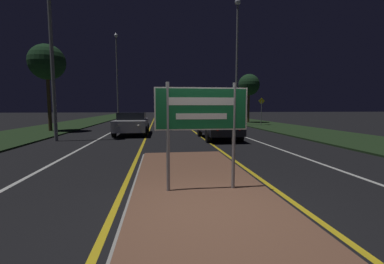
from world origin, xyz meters
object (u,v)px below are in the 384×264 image
object	(u,v)px
car_receding_1	(193,118)
car_approaching_0	(132,123)
streetlight_right_near	(237,49)
highway_sign	(201,115)
car_receding_2	(184,114)
car_receding_0	(219,125)
warning_sign	(261,109)
streetlight_left_far	(117,69)

from	to	relation	value
car_receding_1	car_approaching_0	xyz separation A→B (m)	(-4.92, -7.20, 0.01)
streetlight_right_near	car_receding_1	distance (m)	7.43
highway_sign	car_receding_2	world-z (taller)	highway_sign
streetlight_right_near	car_receding_2	xyz separation A→B (m)	(-3.64, 12.37, -6.28)
streetlight_right_near	car_receding_0	size ratio (longest dim) A/B	2.54
car_receding_0	highway_sign	bearing A→B (deg)	-105.32
car_receding_1	car_approaching_0	bearing A→B (deg)	-124.39
car_receding_1	warning_sign	distance (m)	6.38
car_approaching_0	warning_sign	bearing A→B (deg)	27.88
car_receding_2	car_approaching_0	bearing A→B (deg)	-105.48
streetlight_right_near	car_receding_0	xyz separation A→B (m)	(-3.79, -9.22, -6.25)
car_receding_2	highway_sign	bearing A→B (deg)	-94.82
car_receding_2	warning_sign	world-z (taller)	warning_sign
highway_sign	streetlight_right_near	distance (m)	19.79
car_receding_1	car_receding_2	world-z (taller)	car_receding_2
streetlight_right_near	car_receding_2	bearing A→B (deg)	106.39
streetlight_left_far	car_approaching_0	xyz separation A→B (m)	(3.73, -18.62, -6.03)
highway_sign	streetlight_left_far	xyz separation A→B (m)	(-6.32, 30.40, 5.15)
warning_sign	car_receding_0	bearing A→B (deg)	-124.55
car_receding_0	warning_sign	xyz separation A→B (m)	(6.11, 8.87, 0.83)
streetlight_right_near	car_receding_1	size ratio (longest dim) A/B	2.59
car_receding_0	car_approaching_0	size ratio (longest dim) A/B	1.02
streetlight_left_far	highway_sign	bearing A→B (deg)	-78.25
highway_sign	streetlight_right_near	size ratio (longest dim) A/B	0.19
highway_sign	warning_sign	bearing A→B (deg)	64.26
car_approaching_0	warning_sign	size ratio (longest dim) A/B	1.73
highway_sign	car_receding_1	xyz separation A→B (m)	(2.33, 18.98, -0.89)
car_receding_2	car_approaching_0	xyz separation A→B (m)	(-5.15, -18.60, 0.01)
streetlight_left_far	streetlight_right_near	xyz separation A→B (m)	(12.52, -12.39, 0.24)
highway_sign	streetlight_right_near	xyz separation A→B (m)	(6.20, 18.01, 5.39)
highway_sign	car_receding_1	bearing A→B (deg)	82.99
car_receding_0	warning_sign	world-z (taller)	warning_sign
car_receding_1	car_receding_0	bearing A→B (deg)	-89.59
streetlight_left_far	car_receding_0	distance (m)	24.07
highway_sign	car_approaching_0	xyz separation A→B (m)	(-2.59, 11.78, -0.88)
highway_sign	car_receding_2	bearing A→B (deg)	85.18
streetlight_left_far	car_approaching_0	bearing A→B (deg)	-78.66
streetlight_left_far	car_approaching_0	world-z (taller)	streetlight_left_far
car_receding_1	car_approaching_0	distance (m)	8.72
streetlight_left_far	car_receding_2	world-z (taller)	streetlight_left_far
streetlight_left_far	car_receding_1	distance (m)	15.55
streetlight_left_far	warning_sign	xyz separation A→B (m)	(14.84, -12.74, -5.18)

